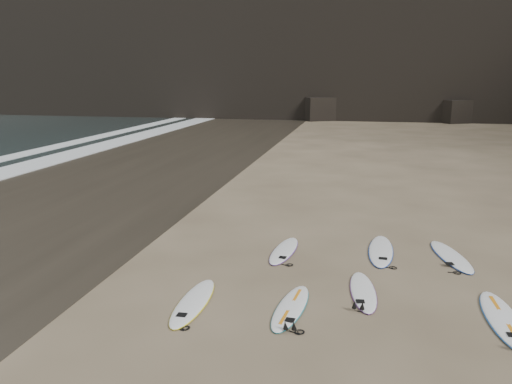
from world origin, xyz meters
TOP-DOWN VIEW (x-y plane):
  - ground at (0.00, 0.00)m, footprint 240.00×240.00m
  - wet_sand at (-13.00, 10.00)m, footprint 12.00×200.00m
  - surfboard_0 at (-4.53, -1.06)m, footprint 0.61×2.43m
  - surfboard_1 at (-2.46, -0.87)m, footprint 0.79×2.31m
  - surfboard_2 at (-0.99, 0.25)m, footprint 0.75×2.26m
  - surfboard_3 at (1.72, -0.52)m, footprint 0.67×2.61m
  - surfboard_5 at (-3.12, 2.52)m, footprint 0.76×2.34m
  - surfboard_6 at (-0.51, 3.05)m, footprint 0.74×2.66m
  - surfboard_7 at (1.30, 2.99)m, footprint 1.13×2.57m

SIDE VIEW (x-z plane):
  - ground at x=0.00m, z-range 0.00..0.00m
  - wet_sand at x=-13.00m, z-range 0.00..0.01m
  - surfboard_2 at x=-0.99m, z-range 0.00..0.08m
  - surfboard_1 at x=-2.46m, z-range 0.00..0.08m
  - surfboard_5 at x=-3.12m, z-range 0.00..0.08m
  - surfboard_0 at x=-4.53m, z-range 0.00..0.09m
  - surfboard_7 at x=1.30m, z-range 0.00..0.09m
  - surfboard_3 at x=1.72m, z-range 0.00..0.09m
  - surfboard_6 at x=-0.51m, z-range 0.00..0.10m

